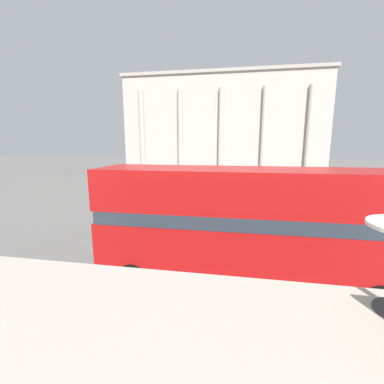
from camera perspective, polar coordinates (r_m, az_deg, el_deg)
The scene contains 7 objects.
double_decker_bus at distance 9.33m, azimuth 12.14°, elevation -6.58°, with size 10.55×2.67×4.27m.
plaza_building_left at distance 50.43m, azimuth 7.03°, elevation 14.29°, with size 34.50×14.69×16.89m.
traffic_light_near at distance 11.77m, azimuth 5.03°, elevation -1.32°, with size 0.42×0.24×4.11m.
traffic_light_mid at distance 19.93m, azimuth 4.46°, elevation 2.18°, with size 0.42×0.24×3.33m.
pedestrian_red at distance 32.84m, azimuth 23.47°, elevation 2.43°, with size 0.32×0.32×1.65m.
pedestrian_black at distance 23.54m, azimuth 8.58°, elevation 0.55°, with size 0.32×0.32×1.81m.
pedestrian_blue at distance 28.40m, azimuth -0.58°, elevation 2.11°, with size 0.32×0.32×1.61m.
Camera 1 is at (-0.03, -2.44, 5.08)m, focal length 24.00 mm.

